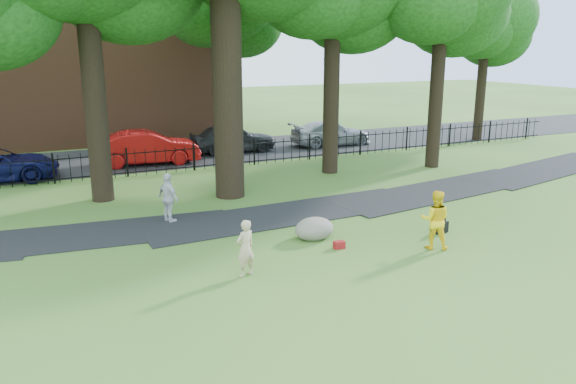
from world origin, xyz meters
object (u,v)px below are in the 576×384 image
red_sedan (147,148)px  man (435,220)px  boulder (314,227)px  woman (245,248)px

red_sedan → man: bearing=-156.3°
man → boulder: man is taller
man → boulder: size_ratio=1.40×
boulder → red_sedan: size_ratio=0.24×
man → red_sedan: (-5.04, 15.16, -0.03)m
woman → red_sedan: (0.54, 14.73, 0.08)m
man → woman: bearing=32.7°
boulder → red_sedan: red_sedan is taller
woman → boulder: (2.87, 1.76, -0.38)m
man → red_sedan: 15.97m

